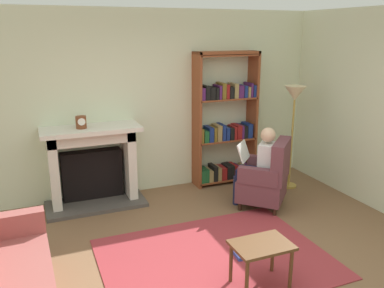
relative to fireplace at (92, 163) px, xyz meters
name	(u,v)px	position (x,y,z in m)	size (l,w,h in m)	color
ground	(227,274)	(0.96, -2.30, -0.60)	(14.00, 14.00, 0.00)	brown
back_wall	(152,103)	(0.96, 0.25, 0.75)	(5.60, 0.10, 2.70)	beige
side_wall_right	(354,105)	(3.61, -1.05, 0.75)	(0.10, 5.20, 2.70)	beige
area_rug	(215,258)	(0.96, -2.00, -0.59)	(2.40, 1.80, 0.01)	#993037
fireplace	(92,163)	(0.00, 0.00, 0.00)	(1.36, 0.64, 1.13)	#4C4742
mantel_clock	(81,122)	(-0.12, -0.10, 0.62)	(0.14, 0.14, 0.17)	brown
bookshelf	(225,124)	(2.09, 0.04, 0.38)	(1.01, 0.32, 2.09)	brown
armchair_reading	(267,178)	(2.21, -1.05, -0.17)	(0.89, 0.89, 0.97)	#331E14
seated_reader	(259,164)	(2.12, -0.97, 0.02)	(0.58, 0.58, 1.14)	silver
sofa_floral	(2,288)	(-1.09, -2.19, -0.28)	(0.76, 1.72, 0.85)	#99514C
side_table	(261,251)	(1.16, -2.59, -0.21)	(0.56, 0.39, 0.45)	brown
scattered_books	(245,252)	(1.31, -2.05, -0.57)	(0.29, 0.28, 0.04)	red
floor_lamp	(294,102)	(2.95, -0.54, 0.76)	(0.32, 0.32, 1.60)	#B7933F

